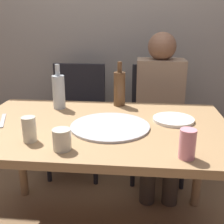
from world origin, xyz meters
name	(u,v)px	position (x,y,z in m)	size (l,w,h in m)	color
back_wall	(118,14)	(0.00, 1.25, 1.30)	(6.00, 0.10, 2.60)	gray
dining_table	(99,139)	(0.00, 0.00, 0.64)	(1.38, 0.86, 0.73)	#99754C
pizza_tray	(110,126)	(0.06, -0.04, 0.73)	(0.41, 0.41, 0.01)	#ADADB2
wine_bottle	(59,91)	(-0.28, 0.26, 0.83)	(0.08, 0.08, 0.27)	#B2BCC1
beer_bottle	(119,88)	(0.08, 0.36, 0.84)	(0.07, 0.07, 0.28)	brown
tumbler_near	(62,140)	(-0.11, -0.31, 0.77)	(0.08, 0.08, 0.09)	beige
tumbler_far	(29,129)	(-0.28, -0.24, 0.78)	(0.06, 0.06, 0.12)	beige
soda_can	(187,144)	(0.40, -0.34, 0.79)	(0.07, 0.07, 0.12)	pink
plate_stack	(173,120)	(0.40, 0.09, 0.73)	(0.22, 0.22, 0.02)	white
table_knife	(2,121)	(-0.53, 0.00, 0.73)	(0.22, 0.02, 0.01)	#B7B7BC
chair_left	(77,112)	(-0.31, 0.83, 0.51)	(0.44, 0.44, 0.90)	black
chair_right	(158,114)	(0.37, 0.83, 0.51)	(0.44, 0.44, 0.90)	black
guest_in_sweater	(160,105)	(0.37, 0.68, 0.64)	(0.36, 0.56, 1.17)	#937A60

